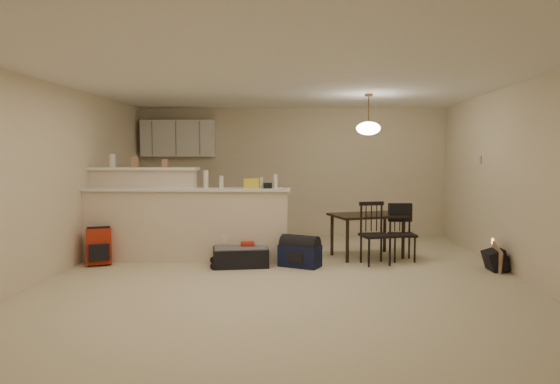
# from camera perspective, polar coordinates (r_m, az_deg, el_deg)

# --- Properties ---
(room) EXTENTS (7.00, 7.02, 2.50)m
(room) POSITION_cam_1_polar(r_m,az_deg,el_deg) (6.37, 0.64, 1.34)
(room) COLOR beige
(room) RESTS_ON ground
(breakfast_bar) EXTENTS (3.08, 0.58, 1.39)m
(breakfast_bar) POSITION_cam_1_polar(r_m,az_deg,el_deg) (7.65, -12.43, -3.11)
(breakfast_bar) COLOR beige
(breakfast_bar) RESTS_ON ground
(upper_cabinets) EXTENTS (1.40, 0.34, 0.70)m
(upper_cabinets) POSITION_cam_1_polar(r_m,az_deg,el_deg) (9.97, -11.57, 6.01)
(upper_cabinets) COLOR white
(upper_cabinets) RESTS_ON room
(kitchen_counter) EXTENTS (1.80, 0.60, 0.90)m
(kitchen_counter) POSITION_cam_1_polar(r_m,az_deg,el_deg) (9.86, -10.50, -2.39)
(kitchen_counter) COLOR white
(kitchen_counter) RESTS_ON ground
(thermostat) EXTENTS (0.02, 0.12, 0.12)m
(thermostat) POSITION_cam_1_polar(r_m,az_deg,el_deg) (8.38, 21.87, 3.43)
(thermostat) COLOR beige
(thermostat) RESTS_ON room
(jar) EXTENTS (0.10, 0.10, 0.20)m
(jar) POSITION_cam_1_polar(r_m,az_deg,el_deg) (8.01, -18.62, 3.42)
(jar) COLOR silver
(jar) RESTS_ON breakfast_bar
(cereal_box) EXTENTS (0.10, 0.07, 0.16)m
(cereal_box) POSITION_cam_1_polar(r_m,az_deg,el_deg) (7.89, -16.27, 3.31)
(cereal_box) COLOR #A37654
(cereal_box) RESTS_ON breakfast_bar
(small_box) EXTENTS (0.08, 0.06, 0.12)m
(small_box) POSITION_cam_1_polar(r_m,az_deg,el_deg) (7.75, -13.03, 3.21)
(small_box) COLOR #A37654
(small_box) RESTS_ON breakfast_bar
(bottle_a) EXTENTS (0.07, 0.07, 0.26)m
(bottle_a) POSITION_cam_1_polar(r_m,az_deg,el_deg) (7.39, -8.47, 1.45)
(bottle_a) COLOR silver
(bottle_a) RESTS_ON breakfast_bar
(bottle_b) EXTENTS (0.06, 0.06, 0.18)m
(bottle_b) POSITION_cam_1_polar(r_m,az_deg,el_deg) (7.36, -6.72, 1.14)
(bottle_b) COLOR silver
(bottle_b) RESTS_ON breakfast_bar
(bag_lump) EXTENTS (0.22, 0.18, 0.14)m
(bag_lump) POSITION_cam_1_polar(r_m,az_deg,el_deg) (7.30, -3.23, 0.98)
(bag_lump) COLOR #A37654
(bag_lump) RESTS_ON breakfast_bar
(pouch) EXTENTS (0.12, 0.10, 0.08)m
(pouch) POSITION_cam_1_polar(r_m,az_deg,el_deg) (7.28, -1.41, 0.75)
(pouch) COLOR #A37654
(pouch) RESTS_ON breakfast_bar
(extra_item_x) EXTENTS (0.05, 0.05, 0.16)m
(extra_item_x) POSITION_cam_1_polar(r_m,az_deg,el_deg) (7.29, -2.17, 1.05)
(extra_item_x) COLOR silver
(extra_item_x) RESTS_ON breakfast_bar
(extra_item_y) EXTENTS (0.05, 0.05, 0.21)m
(extra_item_y) POSITION_cam_1_polar(r_m,az_deg,el_deg) (7.27, -0.52, 1.25)
(extra_item_y) COLOR silver
(extra_item_y) RESTS_ON breakfast_bar
(dining_table) EXTENTS (1.24, 1.03, 0.67)m
(dining_table) POSITION_cam_1_polar(r_m,az_deg,el_deg) (7.81, 9.94, -3.09)
(dining_table) COLOR black
(dining_table) RESTS_ON ground
(pendant_lamp) EXTENTS (0.36, 0.36, 0.62)m
(pendant_lamp) POSITION_cam_1_polar(r_m,az_deg,el_deg) (7.76, 10.07, 7.25)
(pendant_lamp) COLOR brown
(pendant_lamp) RESTS_ON room
(dining_chair_near) EXTENTS (0.47, 0.46, 0.89)m
(dining_chair_near) POSITION_cam_1_polar(r_m,az_deg,el_deg) (7.31, 10.86, -4.69)
(dining_chair_near) COLOR black
(dining_chair_near) RESTS_ON ground
(dining_chair_far) EXTENTS (0.39, 0.37, 0.83)m
(dining_chair_far) POSITION_cam_1_polar(r_m,az_deg,el_deg) (7.66, 13.82, -4.58)
(dining_chair_far) COLOR black
(dining_chair_far) RESTS_ON ground
(suitcase) EXTENTS (0.84, 0.63, 0.26)m
(suitcase) POSITION_cam_1_polar(r_m,az_deg,el_deg) (7.16, -4.54, -7.40)
(suitcase) COLOR black
(suitcase) RESTS_ON ground
(red_backpack) EXTENTS (0.40, 0.33, 0.51)m
(red_backpack) POSITION_cam_1_polar(r_m,az_deg,el_deg) (7.65, -19.98, -5.92)
(red_backpack) COLOR #AD2713
(red_backpack) RESTS_ON ground
(navy_duffel) EXTENTS (0.64, 0.51, 0.31)m
(navy_duffel) POSITION_cam_1_polar(r_m,az_deg,el_deg) (7.11, 2.30, -7.29)
(navy_duffel) COLOR #101635
(navy_duffel) RESTS_ON ground
(black_daypack) EXTENTS (0.23, 0.32, 0.29)m
(black_daypack) POSITION_cam_1_polar(r_m,az_deg,el_deg) (7.45, 23.41, -7.18)
(black_daypack) COLOR black
(black_daypack) RESTS_ON ground
(cardboard_sheet) EXTENTS (0.07, 0.45, 0.34)m
(cardboard_sheet) POSITION_cam_1_polar(r_m,az_deg,el_deg) (7.41, 23.54, -7.02)
(cardboard_sheet) COLOR #A37654
(cardboard_sheet) RESTS_ON ground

